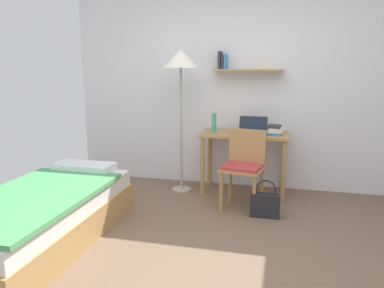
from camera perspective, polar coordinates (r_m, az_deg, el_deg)
name	(u,v)px	position (r m, az deg, el deg)	size (l,w,h in m)	color
ground_plane	(206,257)	(3.23, 2.22, -17.01)	(5.28, 5.28, 0.00)	brown
wall_back	(239,87)	(4.84, 7.26, 8.71)	(4.40, 0.27, 2.60)	white
bed	(42,217)	(3.64, -22.11, -10.37)	(0.93, 1.98, 0.54)	#B2844C
desk	(244,145)	(4.60, 8.07, -0.19)	(1.05, 0.52, 0.76)	#B2844C
desk_chair	(244,164)	(4.14, 7.99, -3.09)	(0.51, 0.46, 0.87)	#B2844C
standing_lamp	(181,65)	(4.53, -1.74, 12.06)	(0.44, 0.44, 1.77)	#B2A893
laptop	(253,129)	(4.55, 9.36, 2.25)	(0.34, 0.22, 0.20)	black
water_bottle	(214,123)	(4.54, 3.41, 3.24)	(0.06, 0.06, 0.24)	#42A87F
book_stack	(274,130)	(4.55, 12.57, 2.14)	(0.20, 0.24, 0.11)	#3384C6
handbag	(265,204)	(4.02, 11.22, -9.09)	(0.31, 0.12, 0.41)	#232328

